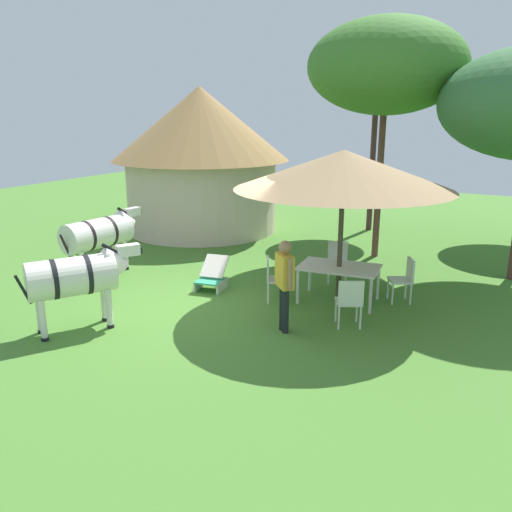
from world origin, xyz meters
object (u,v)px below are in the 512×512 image
striped_lounge_chair (212,277)px  zebra_by_umbrella (99,234)px  patio_chair_east_end (405,277)px  patio_chair_west_end (273,276)px  thatched_hut (201,154)px  acacia_tree_behind_hut (386,67)px  guest_beside_umbrella (285,278)px  patio_dining_table (339,270)px  patio_chair_near_hut (350,300)px  zebra_nearest_camera (75,277)px  shade_umbrella (343,170)px  acacia_tree_right_background (377,81)px  patio_chair_near_lawn (338,259)px

striped_lounge_chair → zebra_by_umbrella: (-2.87, -0.32, 0.71)m
patio_chair_east_end → patio_chair_west_end: same height
thatched_hut → acacia_tree_behind_hut: bearing=-5.1°
patio_chair_east_end → guest_beside_umbrella: guest_beside_umbrella is taller
patio_dining_table → patio_chair_near_hut: size_ratio=1.83×
patio_chair_near_hut → zebra_nearest_camera: 4.77m
shade_umbrella → thatched_hut: bearing=145.1°
patio_chair_near_hut → guest_beside_umbrella: guest_beside_umbrella is taller
acacia_tree_right_background → zebra_by_umbrella: bearing=-118.7°
zebra_by_umbrella → patio_chair_near_hut: bearing=3.9°
thatched_hut → patio_chair_near_lawn: 6.66m
acacia_tree_right_background → thatched_hut: bearing=-151.9°
patio_chair_west_end → patio_chair_near_hut: same height
guest_beside_umbrella → acacia_tree_right_background: bearing=-38.4°
zebra_by_umbrella → striped_lounge_chair: bearing=13.1°
striped_lounge_chair → patio_chair_near_lawn: bearing=-151.3°
zebra_by_umbrella → acacia_tree_right_background: bearing=67.9°
patio_chair_west_end → zebra_nearest_camera: size_ratio=0.48×
zebra_nearest_camera → zebra_by_umbrella: 3.29m
acacia_tree_behind_hut → patio_chair_east_end: bearing=-65.0°
thatched_hut → patio_chair_near_lawn: size_ratio=6.12×
acacia_tree_right_background → patio_chair_east_end: bearing=-67.9°
patio_chair_west_end → acacia_tree_behind_hut: size_ratio=0.15×
patio_chair_east_end → guest_beside_umbrella: size_ratio=0.55×
patio_chair_near_lawn → patio_chair_near_hut: same height
patio_chair_east_end → striped_lounge_chair: size_ratio=1.03×
patio_dining_table → acacia_tree_right_background: size_ratio=0.31×
patio_dining_table → zebra_nearest_camera: size_ratio=0.88×
guest_beside_umbrella → striped_lounge_chair: guest_beside_umbrella is taller
patio_chair_near_lawn → striped_lounge_chair: size_ratio=1.03×
thatched_hut → striped_lounge_chair: size_ratio=6.31×
shade_umbrella → patio_dining_table: 1.97m
zebra_nearest_camera → zebra_by_umbrella: zebra_by_umbrella is taller
zebra_nearest_camera → acacia_tree_behind_hut: 8.76m
shade_umbrella → patio_chair_west_end: size_ratio=4.65×
patio_chair_east_end → zebra_by_umbrella: bearing=74.9°
patio_chair_west_end → patio_chair_east_end: bearing=90.3°
shade_umbrella → striped_lounge_chair: (-2.67, -0.54, -2.38)m
zebra_nearest_camera → patio_chair_west_end: bearing=83.0°
shade_umbrella → patio_chair_west_end: 2.49m
thatched_hut → shade_umbrella: bearing=-34.9°
thatched_hut → guest_beside_umbrella: thatched_hut is taller
patio_chair_west_end → acacia_tree_right_background: 8.42m
thatched_hut → patio_chair_near_hut: (6.70, -5.41, -1.89)m
thatched_hut → zebra_nearest_camera: thatched_hut is taller
zebra_nearest_camera → patio_chair_near_hut: bearing=61.6°
patio_chair_near_lawn → patio_chair_west_end: bearing=48.2°
guest_beside_umbrella → acacia_tree_right_background: (-1.00, 8.63, 3.60)m
striped_lounge_chair → guest_beside_umbrella: bearing=140.6°
patio_dining_table → striped_lounge_chair: 2.75m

